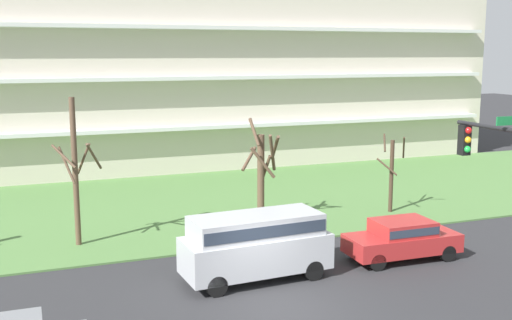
{
  "coord_description": "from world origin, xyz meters",
  "views": [
    {
      "loc": [
        -7.34,
        -17.08,
        7.95
      ],
      "look_at": [
        1.54,
        6.0,
        3.65
      ],
      "focal_mm": 43.65,
      "sensor_mm": 36.0,
      "label": 1
    }
  ],
  "objects": [
    {
      "name": "tree_center",
      "position": [
        3.03,
        9.1,
        2.51
      ],
      "size": [
        1.82,
        1.81,
        5.0
      ],
      "color": "brown",
      "rests_on": "ground"
    },
    {
      "name": "sedan_red_center_right",
      "position": [
        6.26,
        2.5,
        0.87
      ],
      "size": [
        4.44,
        1.91,
        1.57
      ],
      "rotation": [
        0.0,
        0.0,
        3.12
      ],
      "color": "#B22828",
      "rests_on": "ground"
    },
    {
      "name": "apartment_building",
      "position": [
        0.0,
        28.89,
        6.32
      ],
      "size": [
        53.05,
        14.74,
        12.64
      ],
      "color": "beige",
      "rests_on": "ground"
    },
    {
      "name": "tree_left",
      "position": [
        -5.27,
        8.68,
        3.2
      ],
      "size": [
        2.03,
        1.78,
        6.18
      ],
      "color": "brown",
      "rests_on": "ground"
    },
    {
      "name": "van_silver_near_left",
      "position": [
        0.2,
        2.5,
        1.4
      ],
      "size": [
        5.31,
        2.3,
        2.36
      ],
      "rotation": [
        0.0,
        0.0,
        3.2
      ],
      "color": "#B7BABF",
      "rests_on": "ground"
    },
    {
      "name": "grass_lawn_strip",
      "position": [
        0.0,
        14.0,
        0.04
      ],
      "size": [
        80.0,
        16.0,
        0.08
      ],
      "primitive_type": "cube",
      "color": "#547F42",
      "rests_on": "ground"
    },
    {
      "name": "ground",
      "position": [
        0.0,
        0.0,
        0.0
      ],
      "size": [
        160.0,
        160.0,
        0.0
      ],
      "primitive_type": "plane",
      "color": "#2D2D30"
    },
    {
      "name": "tree_right",
      "position": [
        9.77,
        8.68,
        2.07
      ],
      "size": [
        1.59,
        1.37,
        3.96
      ],
      "color": "#423023",
      "rests_on": "ground"
    }
  ]
}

